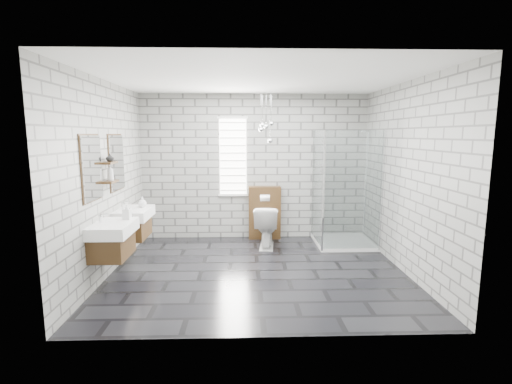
{
  "coord_description": "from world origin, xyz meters",
  "views": [
    {
      "loc": [
        -0.19,
        -5.16,
        1.96
      ],
      "look_at": [
        -0.01,
        0.35,
        1.1
      ],
      "focal_mm": 26.0,
      "sensor_mm": 36.0,
      "label": 1
    }
  ],
  "objects_px": {
    "vanity_right": "(131,215)",
    "shower_enclosure": "(340,218)",
    "toilet": "(266,226)",
    "vanity_left": "(110,230)",
    "cistern_panel": "(265,213)"
  },
  "relations": [
    {
      "from": "shower_enclosure",
      "to": "toilet",
      "type": "height_order",
      "value": "shower_enclosure"
    },
    {
      "from": "cistern_panel",
      "to": "toilet",
      "type": "xyz_separation_m",
      "value": [
        0.0,
        -0.53,
        -0.13
      ]
    },
    {
      "from": "vanity_right",
      "to": "shower_enclosure",
      "type": "bearing_deg",
      "value": 12.92
    },
    {
      "from": "shower_enclosure",
      "to": "cistern_panel",
      "type": "bearing_deg",
      "value": 158.46
    },
    {
      "from": "vanity_right",
      "to": "shower_enclosure",
      "type": "xyz_separation_m",
      "value": [
        3.41,
        0.78,
        -0.25
      ]
    },
    {
      "from": "vanity_right",
      "to": "shower_enclosure",
      "type": "relative_size",
      "value": 0.77
    },
    {
      "from": "shower_enclosure",
      "to": "vanity_left",
      "type": "bearing_deg",
      "value": -153.58
    },
    {
      "from": "cistern_panel",
      "to": "shower_enclosure",
      "type": "xyz_separation_m",
      "value": [
        1.31,
        -0.52,
        0.0
      ]
    },
    {
      "from": "vanity_left",
      "to": "shower_enclosure",
      "type": "relative_size",
      "value": 0.77
    },
    {
      "from": "vanity_right",
      "to": "toilet",
      "type": "relative_size",
      "value": 2.13
    },
    {
      "from": "vanity_left",
      "to": "toilet",
      "type": "distance_m",
      "value": 2.71
    },
    {
      "from": "vanity_right",
      "to": "shower_enclosure",
      "type": "height_order",
      "value": "shower_enclosure"
    },
    {
      "from": "vanity_left",
      "to": "toilet",
      "type": "relative_size",
      "value": 2.13
    },
    {
      "from": "toilet",
      "to": "vanity_left",
      "type": "bearing_deg",
      "value": 44.27
    },
    {
      "from": "vanity_left",
      "to": "toilet",
      "type": "height_order",
      "value": "vanity_left"
    }
  ]
}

